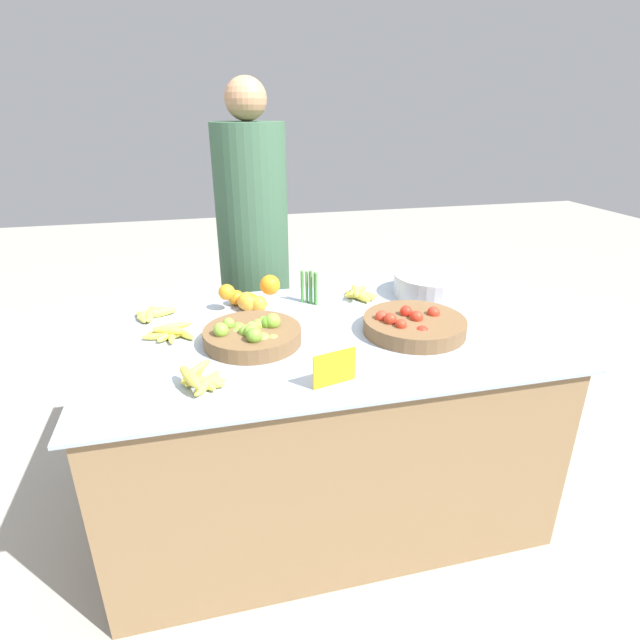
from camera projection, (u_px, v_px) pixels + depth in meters
name	position (u px, v px, depth m)	size (l,w,h in m)	color
ground_plane	(320.00, 491.00, 2.16)	(12.00, 12.00, 0.00)	#A39E93
market_table	(320.00, 418.00, 2.01)	(1.64, 1.01, 0.76)	olive
lime_bowl	(253.00, 335.00, 1.76)	(0.35, 0.35, 0.10)	brown
tomato_basket	(414.00, 325.00, 1.85)	(0.38, 0.38, 0.09)	brown
orange_pile	(250.00, 298.00, 2.05)	(0.25, 0.16, 0.14)	orange
metal_bowl	(432.00, 285.00, 2.21)	(0.34, 0.34, 0.10)	#B7B7BF
price_sign	(334.00, 368.00, 1.49)	(0.14, 0.04, 0.11)	orange
veg_bundle	(310.00, 288.00, 2.11)	(0.06, 0.06, 0.14)	#428438
banana_bunch_middle_left	(170.00, 332.00, 1.81)	(0.20, 0.16, 0.05)	#EFDB4C
banana_bunch_front_right	(360.00, 294.00, 2.18)	(0.15, 0.15, 0.05)	#EFDB4C
banana_bunch_back_center	(151.00, 314.00, 1.99)	(0.17, 0.16, 0.04)	#EFDB4C
banana_bunch_front_center	(199.00, 379.00, 1.50)	(0.15, 0.20, 0.06)	#EFDB4C
vendor_person	(255.00, 265.00, 2.62)	(0.36, 0.36, 1.67)	#385B42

